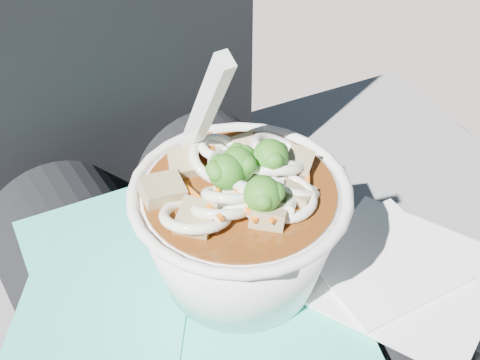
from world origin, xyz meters
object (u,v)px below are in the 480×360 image
person_body (182,253)px  udon_bowl (240,222)px  lap (229,331)px  plastic_bag (215,261)px

person_body → udon_bowl: person_body is taller
person_body → lap: bearing=-90.0°
lap → plastic_bag: plastic_bag is taller
person_body → plastic_bag: size_ratio=2.78×
lap → plastic_bag: bearing=97.2°
plastic_bag → udon_bowl: (0.01, -0.03, 0.07)m
lap → udon_bowl: size_ratio=2.30×
person_body → plastic_bag: bearing=-91.8°
udon_bowl → lap: bearing=121.5°
lap → udon_bowl: udon_bowl is taller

